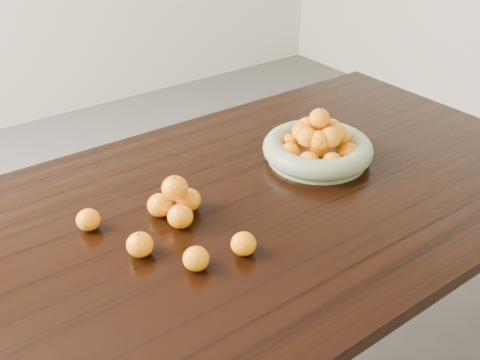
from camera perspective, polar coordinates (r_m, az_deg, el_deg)
dining_table at (r=1.40m, az=-1.54°, el=-5.98°), size 2.00×1.00×0.75m
fruit_bowl at (r=1.55m, az=8.31°, el=3.57°), size 0.32×0.32×0.16m
orange_pyramid at (r=1.30m, az=-6.85°, el=-2.34°), size 0.13×0.13×0.11m
loose_orange_0 at (r=1.20m, az=-10.63°, el=-6.79°), size 0.06×0.06×0.06m
loose_orange_1 at (r=1.15m, az=-4.72°, el=-8.36°), size 0.06×0.06×0.05m
loose_orange_2 at (r=1.18m, az=0.38°, el=-6.82°), size 0.06×0.06×0.05m
loose_orange_3 at (r=1.31m, az=-15.88°, el=-4.10°), size 0.06×0.06×0.05m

